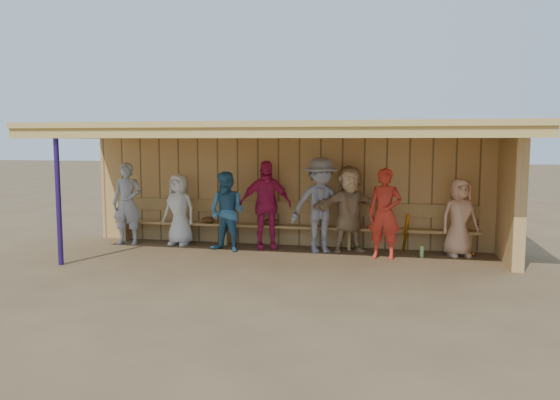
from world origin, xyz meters
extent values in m
plane|color=brown|center=(0.00, 0.00, 0.00)|extent=(90.00, 90.00, 0.00)
imported|color=#999BA1|center=(-3.37, 0.67, 0.87)|extent=(0.68, 0.48, 1.74)
imported|color=silver|center=(-2.26, 0.81, 0.75)|extent=(0.81, 0.61, 1.50)
imported|color=teal|center=(-1.08, 0.37, 0.79)|extent=(0.91, 0.80, 1.58)
imported|color=#D5225B|center=(-0.40, 0.81, 0.90)|extent=(1.13, 0.75, 1.79)
imported|color=gray|center=(0.75, 0.67, 0.93)|extent=(1.38, 1.13, 1.87)
imported|color=tan|center=(1.30, 0.81, 0.85)|extent=(1.66, 1.04, 1.71)
imported|color=red|center=(1.99, 0.32, 0.85)|extent=(0.68, 0.51, 1.69)
imported|color=tan|center=(3.37, 0.81, 0.74)|extent=(0.85, 0.71, 1.48)
cube|color=tan|center=(0.00, 1.35, 1.20)|extent=(8.60, 0.20, 2.40)
cube|color=tan|center=(4.20, 0.45, 1.20)|extent=(0.20, 1.62, 2.40)
cube|color=tan|center=(0.00, 0.00, 2.45)|extent=(8.80, 3.20, 0.10)
cube|color=tan|center=(0.00, -1.50, 2.32)|extent=(8.80, 0.10, 0.18)
cube|color=tan|center=(-3.80, 0.00, 2.31)|extent=(0.08, 3.00, 0.16)
cube|color=tan|center=(-2.85, 0.00, 2.31)|extent=(0.08, 3.00, 0.16)
cube|color=tan|center=(-1.90, 0.00, 2.31)|extent=(0.08, 3.00, 0.16)
cube|color=tan|center=(-0.95, 0.00, 2.31)|extent=(0.08, 3.00, 0.16)
cube|color=tan|center=(0.00, 0.00, 2.31)|extent=(0.08, 3.00, 0.16)
cube|color=tan|center=(0.95, 0.00, 2.31)|extent=(0.08, 3.00, 0.16)
cube|color=tan|center=(1.90, 0.00, 2.31)|extent=(0.08, 3.00, 0.16)
cube|color=tan|center=(2.85, 0.00, 2.31)|extent=(0.08, 3.00, 0.16)
cube|color=tan|center=(3.80, 0.00, 2.31)|extent=(0.08, 3.00, 0.16)
cylinder|color=navy|center=(-3.60, -1.40, 1.20)|extent=(0.09, 0.09, 2.40)
cube|color=tan|center=(0.00, 1.06, 0.42)|extent=(7.60, 0.32, 0.05)
cube|color=tan|center=(0.00, 1.22, 0.80)|extent=(7.60, 0.04, 0.26)
cube|color=tan|center=(-3.60, 1.06, 0.20)|extent=(0.06, 0.29, 0.40)
cube|color=tan|center=(-1.29, 1.06, 0.20)|extent=(0.06, 0.29, 0.40)
cube|color=tan|center=(1.29, 1.06, 0.20)|extent=(0.06, 0.29, 0.40)
cube|color=tan|center=(3.60, 1.06, 0.20)|extent=(0.06, 0.29, 0.40)
cylinder|color=orange|center=(2.39, 0.86, 0.40)|extent=(0.13, 0.41, 0.80)
sphere|color=#C56317|center=(3.65, 0.86, 0.04)|extent=(0.08, 0.08, 0.08)
ellipsoid|color=#593319|center=(-1.71, 1.01, 0.52)|extent=(0.30, 0.24, 0.14)
ellipsoid|color=#593319|center=(-0.31, 1.01, 0.52)|extent=(0.30, 0.24, 0.14)
ellipsoid|color=#593319|center=(-0.34, 1.01, 0.52)|extent=(0.30, 0.24, 0.14)
cylinder|color=#74C864|center=(1.44, 1.11, 0.56)|extent=(0.07, 0.07, 0.22)
cylinder|color=#DB5F30|center=(3.33, 1.11, 0.56)|extent=(0.07, 0.07, 0.22)
cylinder|color=#8BD269|center=(2.69, 0.56, 0.11)|extent=(0.07, 0.07, 0.22)
camera|label=1|loc=(2.16, -9.88, 2.19)|focal=35.00mm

